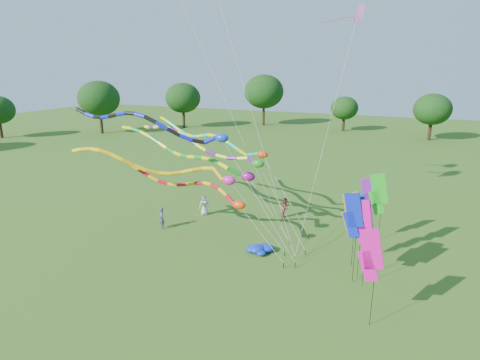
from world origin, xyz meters
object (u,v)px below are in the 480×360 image
at_px(tube_kite_red, 192,186).
at_px(person_c, 285,208).
at_px(person_a, 204,205).
at_px(tube_kite_orange, 171,169).
at_px(blue_nylon_heap, 261,248).
at_px(person_b, 161,218).

height_order(tube_kite_red, person_c, tube_kite_red).
bearing_deg(person_a, tube_kite_orange, -100.03).
bearing_deg(tube_kite_red, blue_nylon_heap, 14.18).
height_order(person_a, person_b, person_a).
bearing_deg(person_b, tube_kite_orange, -3.73).
relative_size(blue_nylon_heap, person_a, 0.97).
bearing_deg(blue_nylon_heap, person_b, 174.41).
distance_m(blue_nylon_heap, person_a, 7.61).
xyz_separation_m(tube_kite_orange, person_a, (-0.97, 5.87, -4.36)).
xyz_separation_m(blue_nylon_heap, person_c, (-0.31, 6.22, 0.55)).
bearing_deg(blue_nylon_heap, person_c, 92.88).
relative_size(person_a, person_b, 1.02).
bearing_deg(person_b, person_a, 106.02).
bearing_deg(person_a, person_b, -132.09).
xyz_separation_m(person_b, person_c, (7.41, 5.46, 0.00)).
height_order(tube_kite_red, person_b, tube_kite_red).
xyz_separation_m(tube_kite_orange, person_c, (4.93, 7.72, -4.37)).
distance_m(tube_kite_red, blue_nylon_heap, 5.76).
distance_m(tube_kite_red, person_c, 8.45).
distance_m(tube_kite_red, person_a, 5.97).
xyz_separation_m(tube_kite_orange, person_b, (-2.48, 2.26, -4.37)).
relative_size(blue_nylon_heap, person_c, 0.99).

